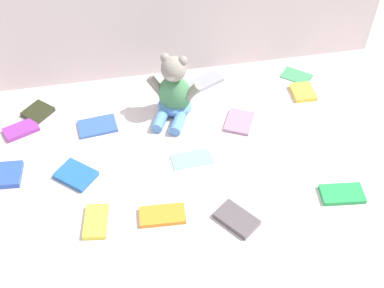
# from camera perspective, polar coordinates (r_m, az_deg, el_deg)

# --- Properties ---
(ground_plane) EXTENTS (3.20, 3.20, 0.00)m
(ground_plane) POSITION_cam_1_polar(r_m,az_deg,el_deg) (1.61, -0.51, 0.09)
(ground_plane) COLOR silver
(teddy_bear) EXTENTS (0.20, 0.20, 0.24)m
(teddy_bear) POSITION_cam_1_polar(r_m,az_deg,el_deg) (1.66, -2.16, 6.10)
(teddy_bear) COLOR #4C8C59
(teddy_bear) RESTS_ON ground_plane
(book_case_0) EXTENTS (0.15, 0.14, 0.02)m
(book_case_0) POSITION_cam_1_polar(r_m,az_deg,el_deg) (1.55, -13.73, -3.61)
(book_case_0) COLOR #205BA4
(book_case_0) RESTS_ON ground_plane
(book_case_1) EXTENTS (0.14, 0.09, 0.01)m
(book_case_1) POSITION_cam_1_polar(r_m,az_deg,el_deg) (1.53, 17.53, -5.72)
(book_case_1) COLOR green
(book_case_1) RESTS_ON ground_plane
(book_case_2) EXTENTS (0.13, 0.13, 0.01)m
(book_case_2) POSITION_cam_1_polar(r_m,az_deg,el_deg) (1.92, 12.41, 8.01)
(book_case_2) COLOR #3E8D5A
(book_case_2) RESTS_ON ground_plane
(book_case_3) EXTENTS (0.13, 0.14, 0.02)m
(book_case_3) POSITION_cam_1_polar(r_m,az_deg,el_deg) (1.41, 5.36, -8.93)
(book_case_3) COLOR #574E53
(book_case_3) RESTS_ON ground_plane
(book_case_4) EXTENTS (0.08, 0.12, 0.02)m
(book_case_4) POSITION_cam_1_polar(r_m,az_deg,el_deg) (1.43, -11.41, -9.08)
(book_case_4) COLOR yellow
(book_case_4) RESTS_ON ground_plane
(book_case_5) EXTENTS (0.14, 0.10, 0.01)m
(book_case_5) POSITION_cam_1_polar(r_m,az_deg,el_deg) (1.69, -11.25, 2.11)
(book_case_5) COLOR #3359AA
(book_case_5) RESTS_ON ground_plane
(book_case_6) EXTENTS (0.08, 0.10, 0.02)m
(book_case_6) POSITION_cam_1_polar(r_m,az_deg,el_deg) (1.84, 13.15, 6.07)
(book_case_6) COLOR yellow
(book_case_6) RESTS_ON ground_plane
(book_case_7) EXTENTS (0.10, 0.11, 0.02)m
(book_case_7) POSITION_cam_1_polar(r_m,az_deg,el_deg) (1.61, -21.39, -3.46)
(book_case_7) COLOR #2A4EB7
(book_case_7) RESTS_ON ground_plane
(book_case_8) EXTENTS (0.16, 0.12, 0.01)m
(book_case_8) POSITION_cam_1_polar(r_m,az_deg,el_deg) (1.84, 1.54, 7.46)
(book_case_8) COLOR gray
(book_case_8) RESTS_ON ground_plane
(book_case_9) EXTENTS (0.12, 0.12, 0.02)m
(book_case_9) POSITION_cam_1_polar(r_m,az_deg,el_deg) (1.80, -17.97, 3.68)
(book_case_9) COLOR #272A17
(book_case_9) RESTS_ON ground_plane
(book_case_10) EXTENTS (0.13, 0.14, 0.01)m
(book_case_10) POSITION_cam_1_polar(r_m,az_deg,el_deg) (1.68, 5.67, 2.69)
(book_case_10) COLOR #A6789A
(book_case_10) RESTS_ON ground_plane
(book_case_11) EXTENTS (0.13, 0.10, 0.02)m
(book_case_11) POSITION_cam_1_polar(r_m,az_deg,el_deg) (1.75, -19.80, 1.63)
(book_case_11) COLOR #892F91
(book_case_11) RESTS_ON ground_plane
(book_case_12) EXTENTS (0.14, 0.08, 0.01)m
(book_case_12) POSITION_cam_1_polar(r_m,az_deg,el_deg) (1.56, -0.15, -1.75)
(book_case_12) COLOR #7CBCD3
(book_case_12) RESTS_ON ground_plane
(book_case_13) EXTENTS (0.14, 0.08, 0.02)m
(book_case_13) POSITION_cam_1_polar(r_m,az_deg,el_deg) (1.41, -3.56, -8.51)
(book_case_13) COLOR orange
(book_case_13) RESTS_ON ground_plane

